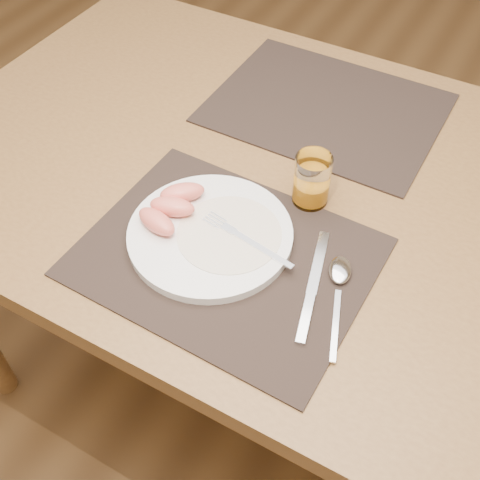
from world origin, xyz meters
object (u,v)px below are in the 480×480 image
plate (210,234)px  fork (240,236)px  placemat_far (326,108)px  table (284,208)px  placemat_near (226,257)px  spoon (339,278)px  knife (311,294)px  juice_glass (312,182)px

plate → fork: bearing=15.0°
placemat_far → plate: (-0.02, -0.42, 0.01)m
table → placemat_far: placemat_far is taller
placemat_near → spoon: bearing=13.9°
placemat_far → plate: 0.42m
knife → juice_glass: bearing=115.4°
placemat_near → knife: bearing=-1.3°
table → fork: (0.01, -0.19, 0.11)m
plate → spoon: size_ratio=1.44×
plate → knife: size_ratio=1.25×
table → plate: (-0.04, -0.20, 0.10)m
plate → juice_glass: juice_glass is taller
placemat_far → spoon: spoon is taller
placemat_far → knife: (0.17, -0.44, 0.00)m
placemat_near → spoon: (0.18, 0.04, 0.01)m
placemat_near → knife: size_ratio=2.08×
table → plate: plate is taller
plate → fork: (0.05, 0.01, 0.01)m
table → knife: 0.28m
placemat_far → spoon: 0.44m
fork → spoon: (0.17, 0.01, -0.01)m
placemat_far → knife: 0.48m
placemat_far → fork: 0.41m
fork → spoon: fork is taller
fork → knife: bearing=-14.9°
placemat_near → spoon: spoon is taller
knife → spoon: bearing=61.1°
plate → knife: (0.19, -0.03, -0.01)m
placemat_far → juice_glass: (0.08, -0.26, 0.04)m
placemat_near → plate: size_ratio=1.67×
knife → plate: bearing=172.6°
juice_glass → placemat_far: bearing=107.7°
table → fork: bearing=-87.6°
knife → juice_glass: (-0.09, 0.19, 0.04)m
placemat_near → fork: (0.01, 0.03, 0.02)m
knife → spoon: size_ratio=1.16×
placemat_far → knife: knife is taller
placemat_near → juice_glass: bearing=70.8°
placemat_near → fork: size_ratio=2.57×
spoon → knife: bearing=-118.9°
table → knife: bearing=-55.9°
placemat_near → juice_glass: 0.20m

